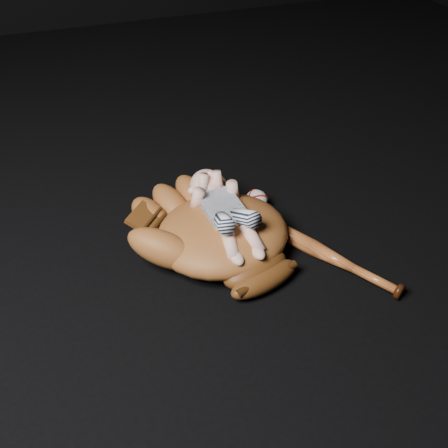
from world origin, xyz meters
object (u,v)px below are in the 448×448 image
object	(u,v)px
baseball	(256,201)
baseball_bat	(322,252)
baseball_glove	(222,228)
newborn_baby	(226,212)

from	to	relation	value
baseball	baseball_bat	bearing A→B (deg)	-73.36
baseball_glove	newborn_baby	distance (m)	0.05
baseball_glove	baseball_bat	size ratio (longest dim) A/B	1.09
baseball_glove	newborn_baby	size ratio (longest dim) A/B	1.46
baseball_glove	newborn_baby	bearing A→B (deg)	-14.57
baseball_glove	baseball	distance (m)	0.21
baseball_bat	baseball	size ratio (longest dim) A/B	6.95
newborn_baby	baseball_bat	world-z (taller)	newborn_baby
baseball_glove	baseball_bat	bearing A→B (deg)	-42.66
baseball_glove	newborn_baby	xyz separation A→B (m)	(0.01, 0.00, 0.05)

